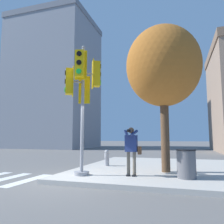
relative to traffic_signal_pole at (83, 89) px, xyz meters
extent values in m
plane|color=slate|center=(-0.45, -0.56, -3.10)|extent=(160.00, 160.00, 0.00)
cube|color=#BCB7AD|center=(3.05, 2.94, -3.03)|extent=(8.00, 8.00, 0.15)
cube|color=silver|center=(-1.65, -0.59, -3.10)|extent=(0.40, 2.29, 0.01)
cube|color=silver|center=(-2.57, -0.59, -3.10)|extent=(0.40, 2.29, 0.01)
cylinder|color=#939399|center=(0.01, 0.00, -2.89)|extent=(0.52, 0.52, 0.12)
cylinder|color=#939399|center=(0.01, 0.00, -0.67)|extent=(0.11, 0.11, 4.32)
sphere|color=#939399|center=(0.01, 0.00, 1.53)|extent=(0.13, 0.13, 0.13)
cylinder|color=#939399|center=(-0.05, 0.20, 0.05)|extent=(0.13, 0.31, 0.05)
cube|color=#E5B70C|center=(-0.13, 0.46, 0.05)|extent=(0.35, 0.31, 0.90)
cube|color=#E5B70C|center=(-0.09, 0.34, 0.05)|extent=(0.41, 0.14, 1.02)
cylinder|color=black|center=(-0.16, 0.59, 0.35)|extent=(0.17, 0.08, 0.17)
cylinder|color=black|center=(-0.16, 0.59, 0.05)|extent=(0.17, 0.08, 0.17)
cylinder|color=green|center=(-0.16, 0.59, -0.25)|extent=(0.17, 0.08, 0.17)
cylinder|color=#939399|center=(0.05, -0.20, 0.76)|extent=(0.11, 0.31, 0.05)
cube|color=#E5B70C|center=(0.10, -0.47, 0.76)|extent=(0.34, 0.30, 0.90)
cube|color=#E5B70C|center=(0.08, -0.34, 0.76)|extent=(0.42, 0.11, 1.02)
cylinder|color=black|center=(0.13, -0.60, 1.06)|extent=(0.17, 0.06, 0.17)
cylinder|color=black|center=(0.13, -0.60, 0.76)|extent=(0.17, 0.06, 0.17)
cylinder|color=green|center=(0.13, -0.60, 0.46)|extent=(0.17, 0.06, 0.17)
cylinder|color=#939399|center=(-0.18, -0.10, 0.25)|extent=(0.29, 0.19, 0.05)
cube|color=#E5B70C|center=(-0.41, -0.24, 0.25)|extent=(0.36, 0.38, 0.90)
cube|color=#E5B70C|center=(-0.30, -0.17, 0.25)|extent=(0.23, 0.38, 1.02)
cylinder|color=black|center=(-0.53, -0.30, 0.55)|extent=(0.11, 0.16, 0.17)
cylinder|color=black|center=(-0.53, -0.30, 0.25)|extent=(0.11, 0.16, 0.17)
cylinder|color=green|center=(-0.53, -0.30, -0.05)|extent=(0.11, 0.16, 0.17)
cylinder|color=#939399|center=(0.19, 0.10, 0.57)|extent=(0.29, 0.19, 0.05)
cube|color=#E5B70C|center=(0.43, 0.23, 0.57)|extent=(0.35, 0.38, 0.90)
cube|color=#E5B70C|center=(0.31, 0.17, 0.57)|extent=(0.22, 0.38, 1.02)
cylinder|color=black|center=(0.54, 0.30, 0.87)|extent=(0.11, 0.16, 0.17)
cylinder|color=black|center=(0.54, 0.30, 0.57)|extent=(0.11, 0.16, 0.17)
cylinder|color=green|center=(0.54, 0.30, 0.27)|extent=(0.11, 0.16, 0.17)
cube|color=black|center=(1.54, 0.33, -2.92)|extent=(0.09, 0.24, 0.05)
cube|color=black|center=(1.74, 0.33, -2.92)|extent=(0.09, 0.24, 0.05)
cylinder|color=#6B6051|center=(1.54, 0.39, -2.56)|extent=(0.11, 0.11, 0.78)
cylinder|color=#6B6051|center=(1.74, 0.39, -2.56)|extent=(0.11, 0.11, 0.78)
cube|color=navy|center=(1.64, 0.39, -1.89)|extent=(0.40, 0.22, 0.55)
sphere|color=brown|center=(1.64, 0.39, -1.45)|extent=(0.20, 0.20, 0.20)
cube|color=black|center=(1.64, 0.08, -1.47)|extent=(0.12, 0.10, 0.09)
cylinder|color=black|center=(1.64, 0.01, -1.47)|extent=(0.06, 0.08, 0.06)
cylinder|color=navy|center=(1.50, 0.25, -1.54)|extent=(0.23, 0.35, 0.22)
cylinder|color=navy|center=(1.77, 0.25, -1.54)|extent=(0.23, 0.35, 0.22)
cube|color=brown|center=(1.92, 0.41, -2.12)|extent=(0.10, 0.20, 0.26)
cylinder|color=brown|center=(2.68, 1.54, -1.44)|extent=(0.31, 0.31, 3.01)
ellipsoid|color=#A86023|center=(2.68, 1.54, 1.06)|extent=(2.86, 2.86, 3.14)
cylinder|color=#99999E|center=(0.03, 2.59, -2.68)|extent=(0.21, 0.21, 0.55)
sphere|color=#99999E|center=(0.03, 2.59, -2.34)|extent=(0.19, 0.19, 0.19)
cylinder|color=#99999E|center=(0.03, 2.45, -2.62)|extent=(0.10, 0.06, 0.10)
cylinder|color=#5B5B60|center=(3.37, 0.43, -2.53)|extent=(0.57, 0.57, 0.85)
cylinder|color=black|center=(3.37, 0.43, -2.08)|extent=(0.60, 0.60, 0.04)
cube|color=gray|center=(-14.08, 20.36, 5.82)|extent=(11.07, 9.36, 17.85)
cube|color=slate|center=(-14.08, 20.36, 15.15)|extent=(11.27, 9.56, 0.80)
camera|label=1|loc=(3.23, -6.87, -1.69)|focal=35.00mm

